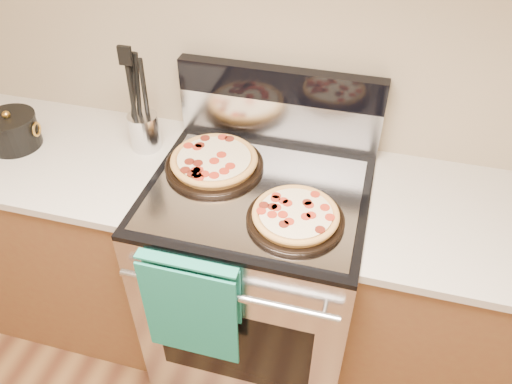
% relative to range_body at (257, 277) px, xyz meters
% --- Properties ---
extents(wall_back, '(4.00, 0.00, 4.00)m').
position_rel_range_body_xyz_m(wall_back, '(0.00, 0.35, 0.90)').
color(wall_back, tan).
rests_on(wall_back, ground).
extents(range_body, '(0.76, 0.68, 0.90)m').
position_rel_range_body_xyz_m(range_body, '(0.00, 0.00, 0.00)').
color(range_body, '#B7B7BC').
rests_on(range_body, ground).
extents(oven_window, '(0.56, 0.01, 0.40)m').
position_rel_range_body_xyz_m(oven_window, '(0.00, -0.34, 0.00)').
color(oven_window, black).
rests_on(oven_window, range_body).
extents(cooktop, '(0.76, 0.68, 0.02)m').
position_rel_range_body_xyz_m(cooktop, '(0.00, 0.00, 0.46)').
color(cooktop, black).
rests_on(cooktop, range_body).
extents(backsplash_lower, '(0.76, 0.06, 0.18)m').
position_rel_range_body_xyz_m(backsplash_lower, '(0.00, 0.31, 0.56)').
color(backsplash_lower, silver).
rests_on(backsplash_lower, cooktop).
extents(backsplash_upper, '(0.76, 0.06, 0.12)m').
position_rel_range_body_xyz_m(backsplash_upper, '(0.00, 0.31, 0.71)').
color(backsplash_upper, black).
rests_on(backsplash_upper, backsplash_lower).
extents(oven_handle, '(0.70, 0.03, 0.03)m').
position_rel_range_body_xyz_m(oven_handle, '(0.00, -0.38, 0.35)').
color(oven_handle, silver).
rests_on(oven_handle, range_body).
extents(dish_towel, '(0.32, 0.05, 0.42)m').
position_rel_range_body_xyz_m(dish_towel, '(-0.12, -0.38, 0.25)').
color(dish_towel, '#1D917A').
rests_on(dish_towel, oven_handle).
extents(foil_sheet, '(0.70, 0.55, 0.01)m').
position_rel_range_body_xyz_m(foil_sheet, '(0.00, -0.03, 0.47)').
color(foil_sheet, gray).
rests_on(foil_sheet, cooktop).
extents(cabinet_left, '(1.00, 0.62, 0.88)m').
position_rel_range_body_xyz_m(cabinet_left, '(-0.88, 0.03, -0.01)').
color(cabinet_left, brown).
rests_on(cabinet_left, ground).
extents(countertop_left, '(1.02, 0.64, 0.03)m').
position_rel_range_body_xyz_m(countertop_left, '(-0.88, 0.03, 0.45)').
color(countertop_left, beige).
rests_on(countertop_left, cabinet_left).
extents(cabinet_right, '(1.00, 0.62, 0.88)m').
position_rel_range_body_xyz_m(cabinet_right, '(0.88, 0.03, -0.01)').
color(cabinet_right, brown).
rests_on(cabinet_right, ground).
extents(pepperoni_pizza_back, '(0.42, 0.42, 0.05)m').
position_rel_range_body_xyz_m(pepperoni_pizza_back, '(-0.18, 0.07, 0.50)').
color(pepperoni_pizza_back, '#C27F3B').
rests_on(pepperoni_pizza_back, foil_sheet).
extents(pepperoni_pizza_front, '(0.39, 0.39, 0.04)m').
position_rel_range_body_xyz_m(pepperoni_pizza_front, '(0.16, -0.13, 0.50)').
color(pepperoni_pizza_front, '#C27F3B').
rests_on(pepperoni_pizza_front, foil_sheet).
extents(utensil_crock, '(0.14, 0.14, 0.14)m').
position_rel_range_body_xyz_m(utensil_crock, '(-0.48, 0.14, 0.53)').
color(utensil_crock, silver).
rests_on(utensil_crock, countertop_left).
extents(saucepan, '(0.22, 0.22, 0.12)m').
position_rel_range_body_xyz_m(saucepan, '(-0.97, 0.02, 0.52)').
color(saucepan, black).
rests_on(saucepan, countertop_left).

